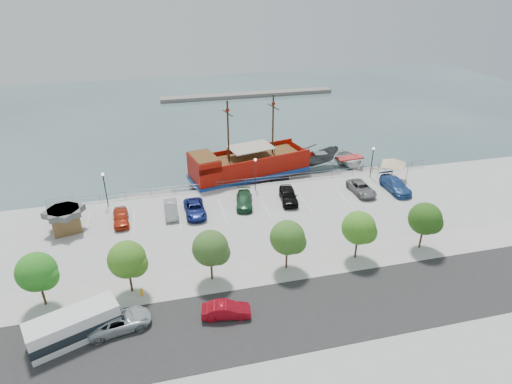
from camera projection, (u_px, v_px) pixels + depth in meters
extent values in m
plane|color=#374C50|center=(268.00, 222.00, 49.42)|extent=(160.00, 160.00, 0.00)
cube|color=#A4A3A1|center=(344.00, 363.00, 31.11)|extent=(100.00, 58.00, 1.20)
cube|color=black|center=(319.00, 310.00, 35.14)|extent=(100.00, 8.00, 0.04)
cube|color=#ADA9A2|center=(296.00, 266.00, 40.32)|extent=(100.00, 4.00, 0.05)
cylinder|color=slate|center=(253.00, 178.00, 55.26)|extent=(50.00, 0.06, 0.06)
cylinder|color=slate|center=(253.00, 181.00, 55.44)|extent=(50.00, 0.06, 0.06)
cube|color=gray|center=(248.00, 95.00, 98.81)|extent=(40.00, 3.00, 0.80)
cube|color=#9A0E04|center=(250.00, 167.00, 58.63)|extent=(16.84, 8.49, 2.62)
cube|color=#143F93|center=(250.00, 172.00, 59.02)|extent=(17.20, 8.85, 0.60)
cone|color=#9A0E04|center=(304.00, 156.00, 62.14)|extent=(4.22, 5.43, 4.84)
cube|color=#9A0E04|center=(204.00, 162.00, 55.11)|extent=(4.07, 5.58, 1.41)
cube|color=#5C3715|center=(203.00, 156.00, 54.76)|extent=(3.78, 5.15, 0.12)
cube|color=#5C3715|center=(253.00, 157.00, 58.21)|extent=(13.76, 7.23, 0.15)
cube|color=#9A0E04|center=(242.00, 150.00, 59.79)|extent=(15.77, 3.78, 0.71)
cube|color=#9A0E04|center=(258.00, 162.00, 55.94)|extent=(15.77, 3.78, 0.71)
cylinder|color=#382111|center=(273.00, 125.00, 57.53)|extent=(0.29, 0.29, 8.26)
cylinder|color=#382111|center=(228.00, 132.00, 54.93)|extent=(0.29, 0.29, 8.26)
cylinder|color=#382111|center=(273.00, 107.00, 56.37)|extent=(0.81, 2.98, 0.14)
cylinder|color=#382111|center=(228.00, 113.00, 53.78)|extent=(0.81, 2.98, 0.14)
cube|color=#BBA892|center=(251.00, 147.00, 57.42)|extent=(6.55, 5.03, 0.12)
cylinder|color=#382111|center=(309.00, 147.00, 61.87)|extent=(2.48, 0.71, 0.60)
imported|color=#4C5052|center=(320.00, 159.00, 62.69)|extent=(6.68, 3.90, 2.43)
imported|color=silver|center=(349.00, 160.00, 63.71)|extent=(5.50, 7.22, 1.40)
cube|color=gray|center=(146.00, 197.00, 54.40)|extent=(6.74, 2.68, 0.37)
cube|color=slate|center=(316.00, 179.00, 59.23)|extent=(7.84, 3.02, 0.44)
cube|color=gray|center=(359.00, 174.00, 60.58)|extent=(7.86, 3.38, 0.43)
cube|color=brown|center=(66.00, 222.00, 45.59)|extent=(3.35, 3.35, 2.03)
cube|color=#525252|center=(64.00, 211.00, 45.02)|extent=(3.80, 3.80, 0.65)
cylinder|color=slate|center=(378.00, 170.00, 57.18)|extent=(0.08, 0.08, 2.22)
cylinder|color=slate|center=(394.00, 167.00, 58.13)|extent=(0.08, 0.08, 2.22)
cylinder|color=slate|center=(391.00, 178.00, 55.05)|extent=(0.08, 0.08, 2.22)
cylinder|color=slate|center=(407.00, 174.00, 56.00)|extent=(0.08, 0.08, 2.22)
pyramid|color=silver|center=(395.00, 158.00, 55.69)|extent=(4.93, 4.93, 0.91)
imported|color=#ADB5B9|center=(119.00, 321.00, 33.05)|extent=(5.20, 3.12, 1.35)
imported|color=#A20B19|center=(226.00, 310.00, 34.19)|extent=(4.11, 1.99, 1.30)
cube|color=silver|center=(74.00, 326.00, 31.92)|extent=(6.88, 4.46, 2.33)
cube|color=black|center=(74.00, 328.00, 31.98)|extent=(7.01, 4.58, 0.75)
cylinder|color=yellow|center=(142.00, 293.00, 36.52)|extent=(0.26, 0.26, 0.64)
sphere|color=yellow|center=(141.00, 290.00, 36.36)|extent=(0.28, 0.28, 0.28)
cylinder|color=black|center=(106.00, 191.00, 49.88)|extent=(0.12, 0.12, 4.00)
sphere|color=#FFF2CC|center=(103.00, 174.00, 48.91)|extent=(0.36, 0.36, 0.36)
cylinder|color=black|center=(255.00, 175.00, 53.65)|extent=(0.12, 0.12, 4.00)
sphere|color=#FFF2CC|center=(255.00, 160.00, 52.69)|extent=(0.36, 0.36, 0.36)
cylinder|color=black|center=(372.00, 163.00, 57.01)|extent=(0.12, 0.12, 4.00)
sphere|color=#FFF2CC|center=(374.00, 148.00, 56.04)|extent=(0.36, 0.36, 0.36)
cylinder|color=#473321|center=(43.00, 294.00, 35.21)|extent=(0.20, 0.20, 2.20)
sphere|color=#256E1A|center=(36.00, 272.00, 34.15)|extent=(3.20, 3.20, 3.20)
sphere|color=#256E1A|center=(45.00, 277.00, 34.20)|extent=(2.20, 2.20, 2.20)
cylinder|color=#473321|center=(131.00, 281.00, 36.68)|extent=(0.20, 0.20, 2.20)
sphere|color=#396A1A|center=(127.00, 259.00, 35.62)|extent=(3.20, 3.20, 3.20)
sphere|color=#396A1A|center=(135.00, 264.00, 35.67)|extent=(2.20, 2.20, 2.20)
cylinder|color=#473321|center=(212.00, 269.00, 38.14)|extent=(0.20, 0.20, 2.20)
sphere|color=#335421|center=(210.00, 248.00, 37.09)|extent=(3.20, 3.20, 3.20)
sphere|color=#335421|center=(218.00, 253.00, 37.14)|extent=(2.20, 2.20, 2.20)
cylinder|color=#473321|center=(287.00, 258.00, 39.61)|extent=(0.20, 0.20, 2.20)
sphere|color=#335E1E|center=(287.00, 237.00, 38.56)|extent=(3.20, 3.20, 3.20)
sphere|color=#335E1E|center=(295.00, 242.00, 38.61)|extent=(2.20, 2.20, 2.20)
cylinder|color=#473321|center=(356.00, 248.00, 41.08)|extent=(0.20, 0.20, 2.20)
sphere|color=#3A751D|center=(359.00, 228.00, 40.02)|extent=(3.20, 3.20, 3.20)
sphere|color=#3A751D|center=(366.00, 232.00, 40.07)|extent=(2.20, 2.20, 2.20)
cylinder|color=#473321|center=(421.00, 239.00, 42.55)|extent=(0.20, 0.20, 2.20)
sphere|color=#244C14|center=(425.00, 219.00, 41.49)|extent=(3.20, 3.20, 3.20)
sphere|color=#244C14|center=(432.00, 223.00, 41.54)|extent=(2.20, 2.20, 2.20)
imported|color=#B52F14|center=(121.00, 217.00, 46.98)|extent=(1.96, 4.26, 1.41)
imported|color=#A5A5A5|center=(171.00, 209.00, 48.62)|extent=(1.52, 4.28, 1.41)
imported|color=navy|center=(195.00, 209.00, 48.69)|extent=(2.33, 4.91, 1.35)
imported|color=#1E4B2B|center=(244.00, 200.00, 50.54)|extent=(2.80, 4.96, 1.36)
imported|color=black|center=(288.00, 195.00, 51.39)|extent=(2.56, 4.96, 1.61)
imported|color=slate|center=(362.00, 188.00, 53.37)|extent=(2.45, 4.89, 1.33)
imported|color=#2C5296|center=(395.00, 185.00, 53.90)|extent=(2.30, 5.46, 1.57)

